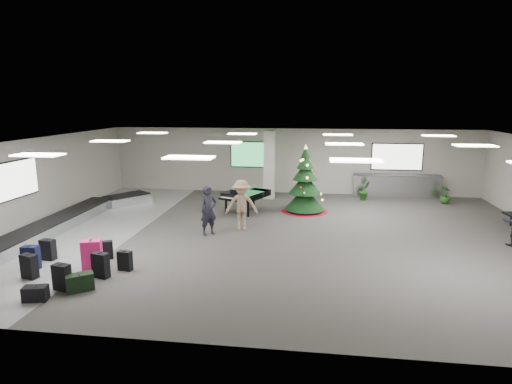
# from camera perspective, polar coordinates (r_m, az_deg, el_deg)

# --- Properties ---
(ground) EXTENTS (18.00, 18.00, 0.00)m
(ground) POSITION_cam_1_polar(r_m,az_deg,el_deg) (14.82, 3.39, -5.67)
(ground) COLOR #3E3B38
(ground) RESTS_ON ground
(room_envelope) EXTENTS (18.02, 14.02, 3.21)m
(room_envelope) POSITION_cam_1_polar(r_m,az_deg,el_deg) (14.98, 2.24, 3.69)
(room_envelope) COLOR #A19B93
(room_envelope) RESTS_ON ground
(baggage_carousel) EXTENTS (2.28, 9.71, 0.43)m
(baggage_carousel) POSITION_cam_1_polar(r_m,az_deg,el_deg) (17.11, -23.87, -3.54)
(baggage_carousel) COLOR silver
(baggage_carousel) RESTS_ON ground
(service_counter) EXTENTS (4.05, 0.65, 1.08)m
(service_counter) POSITION_cam_1_polar(r_m,az_deg,el_deg) (21.49, 18.20, 0.79)
(service_counter) COLOR silver
(service_counter) RESTS_ON ground
(suitcase_0) EXTENTS (0.46, 0.31, 0.67)m
(suitcase_0) POSITION_cam_1_polar(r_m,az_deg,el_deg) (11.53, -24.46, -10.30)
(suitcase_0) COLOR black
(suitcase_0) RESTS_ON ground
(suitcase_1) EXTENTS (0.47, 0.32, 0.68)m
(suitcase_1) POSITION_cam_1_polar(r_m,az_deg,el_deg) (11.92, -20.00, -9.16)
(suitcase_1) COLOR black
(suitcase_1) RESTS_ON ground
(pink_suitcase) EXTENTS (0.58, 0.42, 0.83)m
(pink_suitcase) POSITION_cam_1_polar(r_m,az_deg,el_deg) (12.55, -21.04, -7.81)
(pink_suitcase) COLOR #FA2075
(pink_suitcase) RESTS_ON ground
(suitcase_3) EXTENTS (0.40, 0.32, 0.55)m
(suitcase_3) POSITION_cam_1_polar(r_m,az_deg,el_deg) (13.23, -19.31, -7.31)
(suitcase_3) COLOR black
(suitcase_3) RESTS_ON ground
(navy_suitcase) EXTENTS (0.44, 0.27, 0.68)m
(navy_suitcase) POSITION_cam_1_polar(r_m,az_deg,el_deg) (13.21, -27.81, -7.77)
(navy_suitcase) COLOR black
(navy_suitcase) RESTS_ON ground
(suitcase_5) EXTENTS (0.47, 0.35, 0.66)m
(suitcase_5) POSITION_cam_1_polar(r_m,az_deg,el_deg) (12.62, -27.99, -8.76)
(suitcase_5) COLOR black
(suitcase_5) RESTS_ON ground
(green_duffel) EXTENTS (0.69, 0.63, 0.44)m
(green_duffel) POSITION_cam_1_polar(r_m,az_deg,el_deg) (11.37, -22.44, -11.05)
(green_duffel) COLOR black
(green_duffel) RESTS_ON ground
(suitcase_7) EXTENTS (0.40, 0.25, 0.56)m
(suitcase_7) POSITION_cam_1_polar(r_m,az_deg,el_deg) (12.22, -17.07, -8.74)
(suitcase_7) COLOR black
(suitcase_7) RESTS_ON ground
(suitcase_8) EXTENTS (0.44, 0.28, 0.63)m
(suitcase_8) POSITION_cam_1_polar(r_m,az_deg,el_deg) (13.78, -25.99, -6.93)
(suitcase_8) COLOR black
(suitcase_8) RESTS_ON ground
(black_duffel) EXTENTS (0.58, 0.41, 0.37)m
(black_duffel) POSITION_cam_1_polar(r_m,az_deg,el_deg) (11.26, -27.33, -11.93)
(black_duffel) COLOR black
(black_duffel) RESTS_ON ground
(christmas_tree) EXTENTS (1.96, 1.96, 2.79)m
(christmas_tree) POSITION_cam_1_polar(r_m,az_deg,el_deg) (17.75, 6.53, 0.42)
(christmas_tree) COLOR maroon
(christmas_tree) RESTS_ON ground
(grand_piano) EXTENTS (1.97, 2.19, 1.02)m
(grand_piano) POSITION_cam_1_polar(r_m,az_deg,el_deg) (17.61, -1.51, -0.36)
(grand_piano) COLOR black
(grand_piano) RESTS_ON ground
(traveler_a) EXTENTS (0.73, 0.72, 1.70)m
(traveler_a) POSITION_cam_1_polar(r_m,az_deg,el_deg) (14.65, -6.35, -2.48)
(traveler_a) COLOR black
(traveler_a) RESTS_ON ground
(traveler_b) EXTENTS (1.25, 0.84, 1.79)m
(traveler_b) POSITION_cam_1_polar(r_m,az_deg,el_deg) (15.15, -1.94, -1.74)
(traveler_b) COLOR #987C5E
(traveler_b) RESTS_ON ground
(potted_plant_left) EXTENTS (0.63, 0.59, 0.91)m
(potted_plant_left) POSITION_cam_1_polar(r_m,az_deg,el_deg) (20.40, 14.28, 0.19)
(potted_plant_left) COLOR #193F14
(potted_plant_left) RESTS_ON ground
(potted_plant_right) EXTENTS (0.62, 0.62, 0.79)m
(potted_plant_right) POSITION_cam_1_polar(r_m,az_deg,el_deg) (20.94, 23.92, -0.34)
(potted_plant_right) COLOR #193F14
(potted_plant_right) RESTS_ON ground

